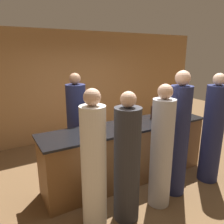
# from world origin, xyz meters

# --- Properties ---
(ground_plane) EXTENTS (14.00, 14.00, 0.00)m
(ground_plane) POSITION_xyz_m (0.00, 0.00, 0.00)
(ground_plane) COLOR brown
(back_wall) EXTENTS (8.00, 0.06, 2.80)m
(back_wall) POSITION_xyz_m (0.00, 2.49, 1.40)
(back_wall) COLOR #A37547
(back_wall) RESTS_ON ground_plane
(bar_counter) EXTENTS (3.09, 0.73, 1.03)m
(bar_counter) POSITION_xyz_m (0.00, 0.00, 0.52)
(bar_counter) COLOR brown
(bar_counter) RESTS_ON ground_plane
(bartender) EXTENTS (0.36, 0.36, 1.90)m
(bartender) POSITION_xyz_m (-0.68, 0.72, 0.89)
(bartender) COLOR #1E234C
(bartender) RESTS_ON ground_plane
(guest_0) EXTENTS (0.35, 0.35, 1.80)m
(guest_0) POSITION_xyz_m (-0.57, -0.82, 0.84)
(guest_0) COLOR #2D2D33
(guest_0) RESTS_ON ground_plane
(guest_1) EXTENTS (0.34, 0.34, 2.00)m
(guest_1) POSITION_xyz_m (0.45, -0.72, 0.94)
(guest_1) COLOR #1E234C
(guest_1) RESTS_ON ground_plane
(guest_2) EXTENTS (0.32, 0.32, 1.85)m
(guest_2) POSITION_xyz_m (0.03, -0.82, 0.87)
(guest_2) COLOR #B2B2B7
(guest_2) RESTS_ON ground_plane
(guest_3) EXTENTS (0.32, 0.32, 1.86)m
(guest_3) POSITION_xyz_m (-1.00, -0.71, 0.87)
(guest_3) COLOR silver
(guest_3) RESTS_ON ground_plane
(guest_4) EXTENTS (0.35, 0.35, 1.93)m
(guest_4) POSITION_xyz_m (1.26, -0.76, 0.90)
(guest_4) COLOR #1E234C
(guest_4) RESTS_ON ground_plane
(wine_bottle_0) EXTENTS (0.07, 0.07, 0.31)m
(wine_bottle_0) POSITION_xyz_m (0.64, 0.12, 1.16)
(wine_bottle_0) COLOR black
(wine_bottle_0) RESTS_ON bar_counter
(wine_bottle_1) EXTENTS (0.07, 0.07, 0.30)m
(wine_bottle_1) POSITION_xyz_m (0.51, -0.11, 1.15)
(wine_bottle_1) COLOR black
(wine_bottle_1) RESTS_ON bar_counter
(ice_bucket) EXTENTS (0.20, 0.20, 0.21)m
(ice_bucket) POSITION_xyz_m (0.92, 0.21, 1.14)
(ice_bucket) COLOR #9E9993
(ice_bucket) RESTS_ON bar_counter
(wine_glass_0) EXTENTS (0.07, 0.07, 0.16)m
(wine_glass_0) POSITION_xyz_m (1.03, -0.20, 1.15)
(wine_glass_0) COLOR silver
(wine_glass_0) RESTS_ON bar_counter
(wine_glass_1) EXTENTS (0.07, 0.07, 0.16)m
(wine_glass_1) POSITION_xyz_m (1.12, -0.32, 1.15)
(wine_glass_1) COLOR silver
(wine_glass_1) RESTS_ON bar_counter
(wine_glass_2) EXTENTS (0.07, 0.07, 0.14)m
(wine_glass_2) POSITION_xyz_m (1.11, -0.07, 1.14)
(wine_glass_2) COLOR silver
(wine_glass_2) RESTS_ON bar_counter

